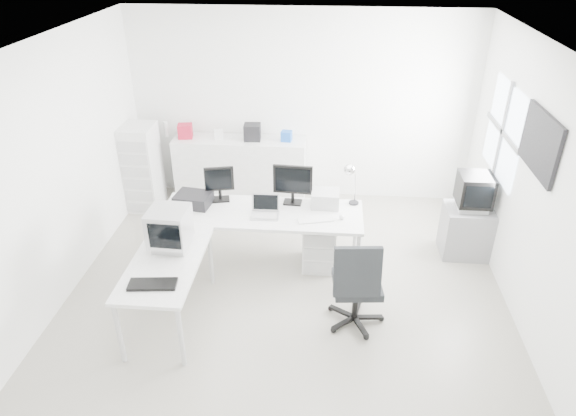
# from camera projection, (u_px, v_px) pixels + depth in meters

# --- Properties ---
(floor) EXTENTS (5.00, 5.00, 0.01)m
(floor) POSITION_uv_depth(u_px,v_px,m) (287.00, 291.00, 6.01)
(floor) COLOR beige
(floor) RESTS_ON ground
(ceiling) EXTENTS (5.00, 5.00, 0.01)m
(ceiling) POSITION_uv_depth(u_px,v_px,m) (286.00, 45.00, 4.64)
(ceiling) COLOR white
(ceiling) RESTS_ON back_wall
(back_wall) EXTENTS (5.00, 0.02, 2.80)m
(back_wall) POSITION_uv_depth(u_px,v_px,m) (302.00, 108.00, 7.49)
(back_wall) COLOR white
(back_wall) RESTS_ON floor
(left_wall) EXTENTS (0.02, 5.00, 2.80)m
(left_wall) POSITION_uv_depth(u_px,v_px,m) (55.00, 175.00, 5.51)
(left_wall) COLOR white
(left_wall) RESTS_ON floor
(right_wall) EXTENTS (0.02, 5.00, 2.80)m
(right_wall) POSITION_uv_depth(u_px,v_px,m) (535.00, 193.00, 5.13)
(right_wall) COLOR white
(right_wall) RESTS_ON floor
(window) EXTENTS (0.02, 1.20, 1.10)m
(window) POSITION_uv_depth(u_px,v_px,m) (503.00, 132.00, 6.08)
(window) COLOR white
(window) RESTS_ON right_wall
(wall_picture) EXTENTS (0.04, 0.90, 0.60)m
(wall_picture) POSITION_uv_depth(u_px,v_px,m) (540.00, 143.00, 4.98)
(wall_picture) COLOR black
(wall_picture) RESTS_ON right_wall
(main_desk) EXTENTS (2.40, 0.80, 0.75)m
(main_desk) POSITION_uv_depth(u_px,v_px,m) (263.00, 238.00, 6.31)
(main_desk) COLOR white
(main_desk) RESTS_ON floor
(side_desk) EXTENTS (0.70, 1.40, 0.75)m
(side_desk) POSITION_uv_depth(u_px,v_px,m) (169.00, 290.00, 5.41)
(side_desk) COLOR white
(side_desk) RESTS_ON floor
(drawer_pedestal) EXTENTS (0.40, 0.50, 0.60)m
(drawer_pedestal) POSITION_uv_depth(u_px,v_px,m) (319.00, 244.00, 6.33)
(drawer_pedestal) COLOR white
(drawer_pedestal) RESTS_ON floor
(inkjet_printer) EXTENTS (0.46, 0.38, 0.15)m
(inkjet_printer) POSITION_uv_depth(u_px,v_px,m) (193.00, 199.00, 6.24)
(inkjet_printer) COLOR black
(inkjet_printer) RESTS_ON main_desk
(lcd_monitor_small) EXTENTS (0.39, 0.28, 0.45)m
(lcd_monitor_small) POSITION_uv_depth(u_px,v_px,m) (219.00, 184.00, 6.27)
(lcd_monitor_small) COLOR black
(lcd_monitor_small) RESTS_ON main_desk
(lcd_monitor_large) EXTENTS (0.49, 0.22, 0.50)m
(lcd_monitor_large) POSITION_uv_depth(u_px,v_px,m) (293.00, 185.00, 6.19)
(lcd_monitor_large) COLOR black
(lcd_monitor_large) RESTS_ON main_desk
(laptop) EXTENTS (0.30, 0.31, 0.20)m
(laptop) POSITION_uv_depth(u_px,v_px,m) (265.00, 209.00, 5.98)
(laptop) COLOR #B7B7BA
(laptop) RESTS_ON main_desk
(white_keyboard) EXTENTS (0.43, 0.23, 0.02)m
(white_keyboard) POSITION_uv_depth(u_px,v_px,m) (316.00, 220.00, 5.94)
(white_keyboard) COLOR white
(white_keyboard) RESTS_ON main_desk
(white_mouse) EXTENTS (0.06, 0.06, 0.06)m
(white_mouse) POSITION_uv_depth(u_px,v_px,m) (342.00, 217.00, 5.95)
(white_mouse) COLOR white
(white_mouse) RESTS_ON main_desk
(laser_printer) EXTENTS (0.34, 0.29, 0.19)m
(laser_printer) POSITION_uv_depth(u_px,v_px,m) (325.00, 199.00, 6.21)
(laser_printer) COLOR #B1B1B1
(laser_printer) RESTS_ON main_desk
(desk_lamp) EXTENTS (0.20, 0.20, 0.51)m
(desk_lamp) POSITION_uv_depth(u_px,v_px,m) (355.00, 185.00, 6.18)
(desk_lamp) COLOR silver
(desk_lamp) RESTS_ON main_desk
(crt_monitor) EXTENTS (0.43, 0.43, 0.48)m
(crt_monitor) POSITION_uv_depth(u_px,v_px,m) (170.00, 229.00, 5.33)
(crt_monitor) COLOR #B7B7BA
(crt_monitor) RESTS_ON side_desk
(black_keyboard) EXTENTS (0.47, 0.23, 0.03)m
(black_keyboard) POSITION_uv_depth(u_px,v_px,m) (153.00, 284.00, 4.87)
(black_keyboard) COLOR black
(black_keyboard) RESTS_ON side_desk
(office_chair) EXTENTS (0.69, 0.69, 1.10)m
(office_chair) POSITION_uv_depth(u_px,v_px,m) (357.00, 280.00, 5.28)
(office_chair) COLOR #242629
(office_chair) RESTS_ON floor
(tv_cabinet) EXTENTS (0.60, 0.49, 0.66)m
(tv_cabinet) POSITION_uv_depth(u_px,v_px,m) (466.00, 231.00, 6.54)
(tv_cabinet) COLOR gray
(tv_cabinet) RESTS_ON floor
(crt_tv) EXTENTS (0.50, 0.48, 0.45)m
(crt_tv) POSITION_uv_depth(u_px,v_px,m) (474.00, 193.00, 6.27)
(crt_tv) COLOR black
(crt_tv) RESTS_ON tv_cabinet
(sideboard) EXTENTS (1.96, 0.49, 0.98)m
(sideboard) POSITION_uv_depth(u_px,v_px,m) (241.00, 169.00, 7.78)
(sideboard) COLOR white
(sideboard) RESTS_ON floor
(clutter_box_a) EXTENTS (0.23, 0.21, 0.20)m
(clutter_box_a) POSITION_uv_depth(u_px,v_px,m) (185.00, 131.00, 7.55)
(clutter_box_a) COLOR #AD182F
(clutter_box_a) RESTS_ON sideboard
(clutter_box_b) EXTENTS (0.15, 0.14, 0.13)m
(clutter_box_b) POSITION_uv_depth(u_px,v_px,m) (219.00, 134.00, 7.53)
(clutter_box_b) COLOR white
(clutter_box_b) RESTS_ON sideboard
(clutter_box_c) EXTENTS (0.25, 0.23, 0.24)m
(clutter_box_c) POSITION_uv_depth(u_px,v_px,m) (252.00, 132.00, 7.47)
(clutter_box_c) COLOR black
(clutter_box_c) RESTS_ON sideboard
(clutter_box_d) EXTENTS (0.16, 0.15, 0.15)m
(clutter_box_d) POSITION_uv_depth(u_px,v_px,m) (286.00, 136.00, 7.45)
(clutter_box_d) COLOR blue
(clutter_box_d) RESTS_ON sideboard
(clutter_bottle) EXTENTS (0.07, 0.07, 0.22)m
(clutter_bottle) POSITION_uv_depth(u_px,v_px,m) (166.00, 129.00, 7.61)
(clutter_bottle) COLOR white
(clutter_bottle) RESTS_ON sideboard
(filing_cabinet) EXTENTS (0.45, 0.53, 1.28)m
(filing_cabinet) POSITION_uv_depth(u_px,v_px,m) (142.00, 167.00, 7.49)
(filing_cabinet) COLOR white
(filing_cabinet) RESTS_ON floor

